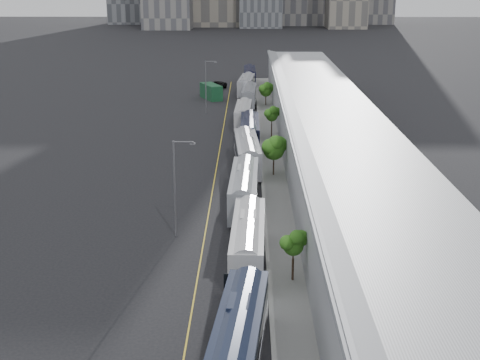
{
  "coord_description": "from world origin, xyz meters",
  "views": [
    {
      "loc": [
        2.51,
        -17.4,
        22.8
      ],
      "look_at": [
        1.65,
        47.82,
        3.0
      ],
      "focal_mm": 50.0,
      "sensor_mm": 36.0,
      "label": 1
    }
  ],
  "objects_px": {
    "street_lamp_near": "(177,182)",
    "suv": "(216,86)",
    "bus_2": "(248,245)",
    "bus_7": "(249,97)",
    "bus_3": "(244,192)",
    "bus_6": "(243,116)",
    "bus_5": "(250,134)",
    "bus_4": "(247,156)",
    "bus_1": "(238,346)",
    "street_lamp_far": "(207,84)",
    "bus_8": "(246,87)",
    "shipping_container": "(211,92)",
    "bus_9": "(250,77)"
  },
  "relations": [
    {
      "from": "bus_3",
      "to": "bus_5",
      "type": "xyz_separation_m",
      "value": [
        0.62,
        27.33,
        -0.07
      ]
    },
    {
      "from": "bus_8",
      "to": "street_lamp_near",
      "type": "bearing_deg",
      "value": -89.75
    },
    {
      "from": "bus_6",
      "to": "suv",
      "type": "relative_size",
      "value": 2.04
    },
    {
      "from": "bus_7",
      "to": "bus_9",
      "type": "distance_m",
      "value": 26.54
    },
    {
      "from": "shipping_container",
      "to": "suv",
      "type": "distance_m",
      "value": 11.81
    },
    {
      "from": "street_lamp_far",
      "to": "bus_2",
      "type": "bearing_deg",
      "value": -83.53
    },
    {
      "from": "bus_1",
      "to": "suv",
      "type": "xyz_separation_m",
      "value": [
        -6.38,
        106.14,
        -0.81
      ]
    },
    {
      "from": "bus_1",
      "to": "bus_9",
      "type": "height_order",
      "value": "bus_1"
    },
    {
      "from": "bus_6",
      "to": "bus_7",
      "type": "distance_m",
      "value": 17.85
    },
    {
      "from": "bus_1",
      "to": "bus_6",
      "type": "xyz_separation_m",
      "value": [
        -0.31,
        70.09,
        -0.16
      ]
    },
    {
      "from": "bus_7",
      "to": "street_lamp_far",
      "type": "relative_size",
      "value": 1.34
    },
    {
      "from": "bus_8",
      "to": "street_lamp_far",
      "type": "distance_m",
      "value": 21.51
    },
    {
      "from": "bus_1",
      "to": "street_lamp_far",
      "type": "distance_m",
      "value": 80.06
    },
    {
      "from": "bus_2",
      "to": "street_lamp_near",
      "type": "height_order",
      "value": "street_lamp_near"
    },
    {
      "from": "bus_3",
      "to": "bus_7",
      "type": "xyz_separation_m",
      "value": [
        0.5,
        58.07,
        -0.16
      ]
    },
    {
      "from": "bus_2",
      "to": "bus_6",
      "type": "relative_size",
      "value": 1.1
    },
    {
      "from": "bus_6",
      "to": "street_lamp_near",
      "type": "height_order",
      "value": "street_lamp_near"
    },
    {
      "from": "bus_4",
      "to": "suv",
      "type": "distance_m",
      "value": 62.06
    },
    {
      "from": "bus_6",
      "to": "bus_9",
      "type": "distance_m",
      "value": 44.38
    },
    {
      "from": "suv",
      "to": "shipping_container",
      "type": "bearing_deg",
      "value": -69.23
    },
    {
      "from": "bus_4",
      "to": "bus_7",
      "type": "height_order",
      "value": "bus_4"
    },
    {
      "from": "bus_8",
      "to": "street_lamp_far",
      "type": "xyz_separation_m",
      "value": [
        -6.74,
        -20.09,
        3.69
      ]
    },
    {
      "from": "bus_8",
      "to": "shipping_container",
      "type": "distance_m",
      "value": 8.74
    },
    {
      "from": "bus_1",
      "to": "bus_7",
      "type": "height_order",
      "value": "bus_1"
    },
    {
      "from": "suv",
      "to": "bus_8",
      "type": "bearing_deg",
      "value": -21.89
    },
    {
      "from": "bus_3",
      "to": "bus_6",
      "type": "xyz_separation_m",
      "value": [
        -0.43,
        40.24,
        -0.19
      ]
    },
    {
      "from": "street_lamp_far",
      "to": "bus_6",
      "type": "bearing_deg",
      "value": -56.42
    },
    {
      "from": "bus_5",
      "to": "shipping_container",
      "type": "bearing_deg",
      "value": 101.44
    },
    {
      "from": "bus_1",
      "to": "bus_2",
      "type": "height_order",
      "value": "bus_1"
    },
    {
      "from": "bus_3",
      "to": "bus_7",
      "type": "relative_size",
      "value": 1.1
    },
    {
      "from": "bus_5",
      "to": "street_lamp_far",
      "type": "relative_size",
      "value": 1.41
    },
    {
      "from": "bus_3",
      "to": "bus_6",
      "type": "height_order",
      "value": "bus_3"
    },
    {
      "from": "bus_6",
      "to": "shipping_container",
      "type": "distance_m",
      "value": 25.11
    },
    {
      "from": "bus_3",
      "to": "bus_8",
      "type": "relative_size",
      "value": 1.04
    },
    {
      "from": "bus_9",
      "to": "bus_8",
      "type": "bearing_deg",
      "value": -93.64
    },
    {
      "from": "bus_4",
      "to": "bus_5",
      "type": "height_order",
      "value": "bus_4"
    },
    {
      "from": "bus_2",
      "to": "bus_7",
      "type": "height_order",
      "value": "bus_2"
    },
    {
      "from": "street_lamp_near",
      "to": "suv",
      "type": "relative_size",
      "value": 1.52
    },
    {
      "from": "bus_6",
      "to": "bus_5",
      "type": "bearing_deg",
      "value": -83.54
    },
    {
      "from": "bus_1",
      "to": "bus_9",
      "type": "xyz_separation_m",
      "value": [
        0.75,
        114.46,
        -0.1
      ]
    },
    {
      "from": "street_lamp_far",
      "to": "bus_8",
      "type": "bearing_deg",
      "value": 71.47
    },
    {
      "from": "bus_4",
      "to": "bus_7",
      "type": "xyz_separation_m",
      "value": [
        0.23,
        43.47,
        -0.18
      ]
    },
    {
      "from": "bus_1",
      "to": "bus_7",
      "type": "bearing_deg",
      "value": 95.04
    },
    {
      "from": "bus_1",
      "to": "bus_8",
      "type": "distance_m",
      "value": 99.78
    },
    {
      "from": "bus_1",
      "to": "bus_5",
      "type": "relative_size",
      "value": 1.04
    },
    {
      "from": "shipping_container",
      "to": "suv",
      "type": "height_order",
      "value": "shipping_container"
    },
    {
      "from": "bus_2",
      "to": "bus_9",
      "type": "distance_m",
      "value": 98.65
    },
    {
      "from": "bus_1",
      "to": "street_lamp_near",
      "type": "height_order",
      "value": "street_lamp_near"
    },
    {
      "from": "shipping_container",
      "to": "bus_1",
      "type": "bearing_deg",
      "value": -109.58
    },
    {
      "from": "bus_3",
      "to": "shipping_container",
      "type": "relative_size",
      "value": 2.05
    }
  ]
}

